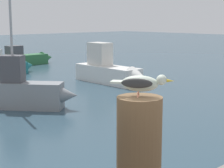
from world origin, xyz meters
TOP-DOWN VIEW (x-y plane):
  - seagull at (-0.84, -0.49)m, footprint 0.26×0.35m
  - boat_grey at (3.81, 8.75)m, footprint 2.54×2.83m
  - boat_teal at (6.63, 16.15)m, footprint 4.60×1.73m
  - boat_white at (9.18, 10.40)m, footprint 1.14×4.26m
  - boat_green at (9.94, 19.22)m, footprint 4.15×0.97m

SIDE VIEW (x-z plane):
  - boat_green at x=9.94m, z-range -0.24..1.06m
  - boat_teal at x=6.63m, z-range -0.33..1.23m
  - boat_white at x=9.18m, z-range -0.38..1.48m
  - boat_grey at x=3.81m, z-range -1.82..2.99m
  - seagull at x=-0.84m, z-range 2.47..2.62m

